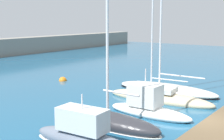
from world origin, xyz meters
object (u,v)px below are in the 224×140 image
motorboat_slate_nearest (82,135)px  sailboat_ivory_fifth (166,88)px  motorboat_white_third (148,106)px  mooring_buoy_orange (63,81)px  sailboat_charcoal_second (111,120)px  sailboat_sand_fourth (160,97)px

motorboat_slate_nearest → sailboat_ivory_fifth: sailboat_ivory_fifth is taller
motorboat_white_third → mooring_buoy_orange: 14.83m
motorboat_slate_nearest → sailboat_charcoal_second: bearing=-83.8°
motorboat_slate_nearest → motorboat_white_third: 6.94m
motorboat_white_third → mooring_buoy_orange: motorboat_white_third is taller
motorboat_white_third → mooring_buoy_orange: (5.37, 13.80, -0.66)m
motorboat_slate_nearest → sailboat_sand_fourth: bearing=-88.2°
motorboat_white_third → mooring_buoy_orange: bearing=-21.0°
sailboat_ivory_fifth → mooring_buoy_orange: (-1.91, 11.58, -0.37)m
mooring_buoy_orange → motorboat_slate_nearest: bearing=-131.8°
sailboat_charcoal_second → sailboat_ivory_fifth: (10.79, 1.56, -0.03)m
sailboat_charcoal_second → sailboat_ivory_fifth: 10.90m
sailboat_sand_fourth → sailboat_ivory_fifth: 3.37m
motorboat_slate_nearest → motorboat_white_third: size_ratio=1.00×
motorboat_white_third → mooring_buoy_orange: size_ratio=7.39×
sailboat_charcoal_second → sailboat_ivory_fifth: size_ratio=0.72×
sailboat_ivory_fifth → sailboat_sand_fourth: bearing=107.6°
motorboat_white_third → sailboat_sand_fourth: (4.07, 1.19, -0.39)m
motorboat_white_third → sailboat_ivory_fifth: (7.27, 2.22, -0.28)m
motorboat_slate_nearest → sailboat_charcoal_second: (3.42, 0.63, -0.22)m
sailboat_charcoal_second → sailboat_ivory_fifth: bearing=-82.2°
mooring_buoy_orange → sailboat_sand_fourth: bearing=-95.9°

